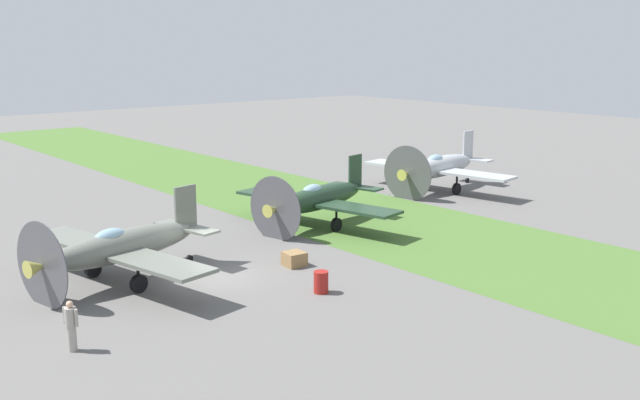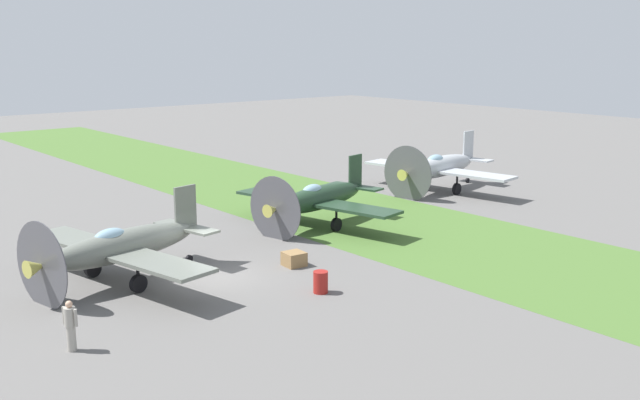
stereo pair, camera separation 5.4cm
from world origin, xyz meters
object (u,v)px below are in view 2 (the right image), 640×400
at_px(airplane_lead, 121,246).
at_px(supply_crate, 294,259).
at_px(runway_marker_cone, 268,216).
at_px(fuel_drum, 321,282).
at_px(airplane_wingman, 318,198).
at_px(airplane_trail, 439,167).
at_px(ground_crew_chief, 70,325).

bearing_deg(airplane_lead, supply_crate, -122.79).
xyz_separation_m(supply_crate, runway_marker_cone, (7.89, -4.15, -0.10)).
relative_size(supply_crate, runway_marker_cone, 2.05).
height_order(fuel_drum, supply_crate, fuel_drum).
bearing_deg(runway_marker_cone, airplane_wingman, -152.58).
relative_size(airplane_lead, fuel_drum, 11.87).
bearing_deg(runway_marker_cone, supply_crate, 152.25).
bearing_deg(airplane_lead, airplane_trail, -90.86).
xyz_separation_m(ground_crew_chief, supply_crate, (2.80, -11.36, -0.59)).
xyz_separation_m(airplane_trail, supply_crate, (-7.42, 18.21, -1.33)).
height_order(airplane_trail, supply_crate, airplane_trail).
xyz_separation_m(airplane_wingman, fuel_drum, (-8.70, 7.00, -1.10)).
distance_m(airplane_wingman, airplane_trail, 12.82).
height_order(airplane_wingman, ground_crew_chief, airplane_wingman).
relative_size(airplane_trail, supply_crate, 12.41).
distance_m(airplane_lead, ground_crew_chief, 7.08).
height_order(ground_crew_chief, runway_marker_cone, ground_crew_chief).
height_order(airplane_lead, runway_marker_cone, airplane_lead).
distance_m(airplane_lead, supply_crate, 7.65).
bearing_deg(supply_crate, airplane_trail, -67.82).
xyz_separation_m(ground_crew_chief, fuel_drum, (-0.80, -9.95, -0.46)).
bearing_deg(supply_crate, ground_crew_chief, 103.83).
bearing_deg(fuel_drum, airplane_lead, 41.46).
distance_m(ground_crew_chief, fuel_drum, 9.99).
xyz_separation_m(airplane_trail, runway_marker_cone, (0.47, 14.06, -1.43)).
xyz_separation_m(airplane_trail, fuel_drum, (-11.02, 19.61, -1.20)).
height_order(airplane_wingman, runway_marker_cone, airplane_wingman).
bearing_deg(ground_crew_chief, airplane_lead, 118.52).
bearing_deg(airplane_lead, runway_marker_cone, -76.68).
bearing_deg(airplane_lead, airplane_wingman, -90.79).
bearing_deg(airplane_wingman, runway_marker_cone, 15.39).
bearing_deg(ground_crew_chief, fuel_drum, 61.86).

